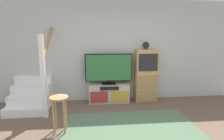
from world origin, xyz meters
The scene contains 8 objects.
back_wall centered at (0.00, 2.46, 1.35)m, with size 6.40×0.12×2.70m, color #B2B7B2.
area_rug centered at (0.00, 0.60, 0.01)m, with size 2.60×1.80×0.01m, color #4C664C.
media_console centered at (-0.30, 2.19, 0.25)m, with size 1.07×0.38×0.49m.
television centered at (-0.30, 2.22, 0.92)m, with size 1.24×0.22×0.82m.
side_cabinet centered at (0.71, 2.20, 0.70)m, with size 0.58×0.38×1.41m.
desk_clock centered at (0.67, 2.19, 1.51)m, with size 0.18×0.08×0.21m.
staircase centered at (-2.24, 2.20, 0.37)m, with size 1.00×1.36×2.20m.
bar_stool_near centered at (-1.32, 0.76, 0.51)m, with size 0.34×0.34×0.68m.
Camera 1 is at (-0.66, -2.37, 1.75)m, focal length 28.47 mm.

